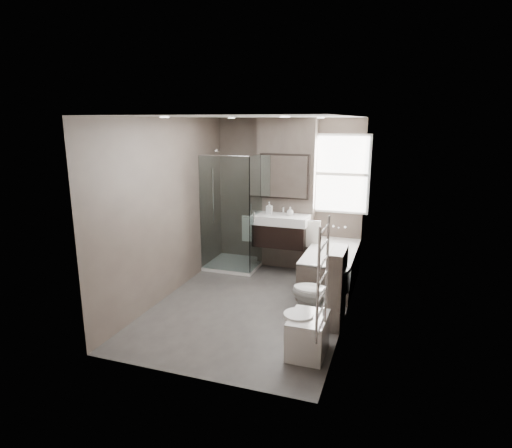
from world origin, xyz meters
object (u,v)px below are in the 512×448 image
at_px(vanity, 281,230).
at_px(toilet, 318,294).
at_px(bathtub, 331,266).
at_px(bidet, 307,334).

relative_size(vanity, toilet, 1.30).
bearing_deg(vanity, bathtub, -19.37).
bearing_deg(bathtub, bidet, -87.66).
relative_size(toilet, bidet, 1.28).
bearing_deg(bathtub, vanity, 160.63).
relative_size(bathtub, toilet, 2.18).
relative_size(vanity, bidet, 1.66).
bearing_deg(bidet, toilet, 92.91).
xyz_separation_m(bathtub, bidet, (0.09, -2.16, -0.08)).
height_order(bathtub, bidet, bidet).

